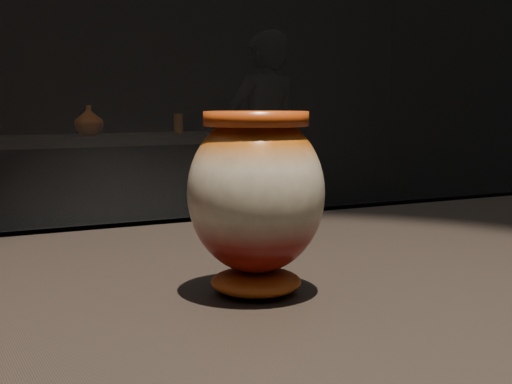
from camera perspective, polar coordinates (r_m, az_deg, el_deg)
main_vase at (r=0.75m, az=0.00°, el=-0.27°), size 0.18×0.18×0.20m
back_shelf at (r=4.38m, az=-13.00°, el=0.96°), size 2.00×0.60×0.90m
back_vase_mid at (r=4.41m, az=-13.23°, el=5.61°), size 0.19×0.19×0.18m
back_vase_right at (r=4.57m, az=-6.23°, el=5.46°), size 0.06×0.06×0.12m
visitor at (r=5.31m, az=0.70°, el=4.10°), size 0.62×0.43×1.62m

